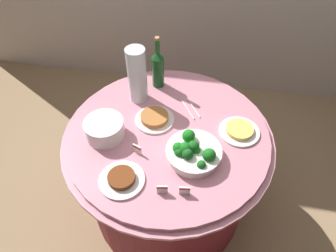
{
  "coord_description": "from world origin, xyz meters",
  "views": [
    {
      "loc": [
        0.19,
        -1.09,
        2.0
      ],
      "look_at": [
        0.0,
        0.0,
        0.79
      ],
      "focal_mm": 33.05,
      "sensor_mm": 36.0,
      "label": 1
    }
  ],
  "objects_px": {
    "food_plate_peanuts": "(155,118)",
    "plate_stack": "(105,129)",
    "food_plate_noodles": "(239,131)",
    "label_placard_rear": "(185,190)",
    "wine_bottle": "(158,68)",
    "label_placard_mid": "(137,149)",
    "decorative_fruit_vase": "(137,78)",
    "food_plate_stir_fry": "(122,179)",
    "label_placard_front": "(162,189)",
    "serving_tongs": "(191,108)",
    "broccoli_bowl": "(193,152)"
  },
  "relations": [
    {
      "from": "food_plate_peanuts",
      "to": "plate_stack",
      "type": "bearing_deg",
      "value": -147.33
    },
    {
      "from": "food_plate_noodles",
      "to": "label_placard_rear",
      "type": "xyz_separation_m",
      "value": [
        -0.24,
        -0.43,
        0.02
      ]
    },
    {
      "from": "wine_bottle",
      "to": "food_plate_noodles",
      "type": "distance_m",
      "value": 0.61
    },
    {
      "from": "food_plate_noodles",
      "to": "label_placard_mid",
      "type": "distance_m",
      "value": 0.56
    },
    {
      "from": "wine_bottle",
      "to": "decorative_fruit_vase",
      "type": "xyz_separation_m",
      "value": [
        -0.09,
        -0.14,
        0.02
      ]
    },
    {
      "from": "food_plate_peanuts",
      "to": "label_placard_rear",
      "type": "bearing_deg",
      "value": -62.13
    },
    {
      "from": "food_plate_stir_fry",
      "to": "label_placard_front",
      "type": "relative_size",
      "value": 4.0
    },
    {
      "from": "plate_stack",
      "to": "food_plate_peanuts",
      "type": "xyz_separation_m",
      "value": [
        0.24,
        0.15,
        -0.03
      ]
    },
    {
      "from": "serving_tongs",
      "to": "plate_stack",
      "type": "bearing_deg",
      "value": -146.67
    },
    {
      "from": "broccoli_bowl",
      "to": "label_placard_rear",
      "type": "relative_size",
      "value": 5.09
    },
    {
      "from": "wine_bottle",
      "to": "serving_tongs",
      "type": "height_order",
      "value": "wine_bottle"
    },
    {
      "from": "decorative_fruit_vase",
      "to": "label_placard_rear",
      "type": "bearing_deg",
      "value": -59.16
    },
    {
      "from": "wine_bottle",
      "to": "decorative_fruit_vase",
      "type": "distance_m",
      "value": 0.17
    },
    {
      "from": "plate_stack",
      "to": "label_placard_mid",
      "type": "height_order",
      "value": "plate_stack"
    },
    {
      "from": "food_plate_peanuts",
      "to": "label_placard_rear",
      "type": "height_order",
      "value": "label_placard_rear"
    },
    {
      "from": "serving_tongs",
      "to": "food_plate_peanuts",
      "type": "distance_m",
      "value": 0.23
    },
    {
      "from": "broccoli_bowl",
      "to": "serving_tongs",
      "type": "height_order",
      "value": "broccoli_bowl"
    },
    {
      "from": "serving_tongs",
      "to": "label_placard_front",
      "type": "distance_m",
      "value": 0.58
    },
    {
      "from": "food_plate_peanuts",
      "to": "label_placard_rear",
      "type": "relative_size",
      "value": 4.0
    },
    {
      "from": "label_placard_mid",
      "to": "food_plate_stir_fry",
      "type": "bearing_deg",
      "value": -100.4
    },
    {
      "from": "plate_stack",
      "to": "label_placard_mid",
      "type": "distance_m",
      "value": 0.22
    },
    {
      "from": "broccoli_bowl",
      "to": "food_plate_peanuts",
      "type": "bearing_deg",
      "value": 137.41
    },
    {
      "from": "food_plate_noodles",
      "to": "decorative_fruit_vase",
      "type": "bearing_deg",
      "value": 163.54
    },
    {
      "from": "food_plate_stir_fry",
      "to": "label_placard_mid",
      "type": "relative_size",
      "value": 4.0
    },
    {
      "from": "decorative_fruit_vase",
      "to": "food_plate_noodles",
      "type": "height_order",
      "value": "decorative_fruit_vase"
    },
    {
      "from": "decorative_fruit_vase",
      "to": "label_placard_front",
      "type": "height_order",
      "value": "decorative_fruit_vase"
    },
    {
      "from": "wine_bottle",
      "to": "food_plate_noodles",
      "type": "height_order",
      "value": "wine_bottle"
    },
    {
      "from": "decorative_fruit_vase",
      "to": "label_placard_front",
      "type": "xyz_separation_m",
      "value": [
        0.26,
        -0.61,
        -0.12
      ]
    },
    {
      "from": "label_placard_front",
      "to": "decorative_fruit_vase",
      "type": "bearing_deg",
      "value": 112.79
    },
    {
      "from": "decorative_fruit_vase",
      "to": "serving_tongs",
      "type": "bearing_deg",
      "value": -7.58
    },
    {
      "from": "serving_tongs",
      "to": "food_plate_peanuts",
      "type": "relative_size",
      "value": 0.72
    },
    {
      "from": "label_placard_front",
      "to": "label_placard_rear",
      "type": "distance_m",
      "value": 0.1
    },
    {
      "from": "decorative_fruit_vase",
      "to": "food_plate_peanuts",
      "type": "relative_size",
      "value": 1.55
    },
    {
      "from": "label_placard_mid",
      "to": "label_placard_rear",
      "type": "xyz_separation_m",
      "value": [
        0.27,
        -0.2,
        0.0
      ]
    },
    {
      "from": "broccoli_bowl",
      "to": "decorative_fruit_vase",
      "type": "height_order",
      "value": "decorative_fruit_vase"
    },
    {
      "from": "broccoli_bowl",
      "to": "label_placard_mid",
      "type": "xyz_separation_m",
      "value": [
        -0.28,
        -0.02,
        -0.02
      ]
    },
    {
      "from": "broccoli_bowl",
      "to": "label_placard_mid",
      "type": "relative_size",
      "value": 5.09
    },
    {
      "from": "plate_stack",
      "to": "label_placard_mid",
      "type": "bearing_deg",
      "value": -23.94
    },
    {
      "from": "label_placard_mid",
      "to": "label_placard_front",
      "type": "bearing_deg",
      "value": -50.83
    },
    {
      "from": "wine_bottle",
      "to": "food_plate_noodles",
      "type": "bearing_deg",
      "value": -32.04
    },
    {
      "from": "wine_bottle",
      "to": "food_plate_noodles",
      "type": "xyz_separation_m",
      "value": [
        0.51,
        -0.32,
        -0.12
      ]
    },
    {
      "from": "serving_tongs",
      "to": "label_placard_rear",
      "type": "xyz_separation_m",
      "value": [
        0.04,
        -0.56,
        0.03
      ]
    },
    {
      "from": "broccoli_bowl",
      "to": "wine_bottle",
      "type": "distance_m",
      "value": 0.61
    },
    {
      "from": "label_placard_mid",
      "to": "food_plate_peanuts",
      "type": "bearing_deg",
      "value": 80.35
    },
    {
      "from": "wine_bottle",
      "to": "label_placard_mid",
      "type": "height_order",
      "value": "wine_bottle"
    },
    {
      "from": "decorative_fruit_vase",
      "to": "food_plate_peanuts",
      "type": "xyz_separation_m",
      "value": [
        0.13,
        -0.17,
        -0.13
      ]
    },
    {
      "from": "wine_bottle",
      "to": "label_placard_front",
      "type": "height_order",
      "value": "wine_bottle"
    },
    {
      "from": "food_plate_peanuts",
      "to": "label_placard_front",
      "type": "xyz_separation_m",
      "value": [
        0.13,
        -0.45,
        0.01
      ]
    },
    {
      "from": "plate_stack",
      "to": "serving_tongs",
      "type": "height_order",
      "value": "plate_stack"
    },
    {
      "from": "decorative_fruit_vase",
      "to": "food_plate_stir_fry",
      "type": "xyz_separation_m",
      "value": [
        0.06,
        -0.58,
        -0.13
      ]
    }
  ]
}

